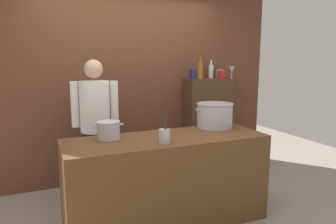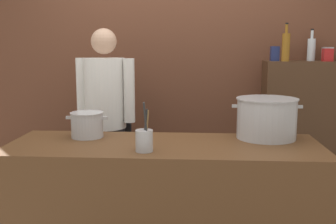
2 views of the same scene
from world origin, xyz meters
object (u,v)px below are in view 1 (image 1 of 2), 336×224
(chef, at_px, (95,121))
(spice_tin_silver, at_px, (219,74))
(wine_bottle_clear, at_px, (211,71))
(stockpot_small, at_px, (109,130))
(spice_tin_navy, at_px, (193,74))
(wine_bottle_amber, at_px, (200,70))
(stockpot_large, at_px, (215,115))
(spice_tin_red, at_px, (221,75))
(utensil_crock, at_px, (164,136))
(wine_glass_tall, at_px, (232,70))

(chef, xyz_separation_m, spice_tin_silver, (1.92, 0.43, 0.48))
(chef, height_order, wine_bottle_clear, wine_bottle_clear)
(chef, distance_m, stockpot_small, 0.64)
(chef, height_order, spice_tin_navy, chef)
(wine_bottle_amber, bearing_deg, stockpot_large, -108.48)
(stockpot_large, xyz_separation_m, spice_tin_red, (0.66, 0.91, 0.40))
(chef, xyz_separation_m, spice_tin_navy, (1.45, 0.37, 0.48))
(utensil_crock, bearing_deg, stockpot_large, 27.49)
(stockpot_small, relative_size, spice_tin_navy, 2.24)
(stockpot_small, height_order, utensil_crock, utensil_crock)
(spice_tin_red, xyz_separation_m, spice_tin_silver, (0.03, 0.11, 0.01))
(stockpot_small, height_order, wine_bottle_amber, wine_bottle_amber)
(wine_bottle_clear, relative_size, wine_glass_tall, 1.61)
(stockpot_small, xyz_separation_m, wine_glass_tall, (2.03, 0.92, 0.52))
(stockpot_large, relative_size, spice_tin_red, 4.25)
(wine_glass_tall, distance_m, spice_tin_silver, 0.20)
(stockpot_small, height_order, spice_tin_silver, spice_tin_silver)
(spice_tin_silver, bearing_deg, stockpot_small, -150.74)
(wine_bottle_clear, bearing_deg, spice_tin_red, -43.21)
(wine_glass_tall, height_order, spice_tin_silver, wine_glass_tall)
(spice_tin_silver, bearing_deg, spice_tin_navy, -172.38)
(spice_tin_red, bearing_deg, spice_tin_navy, 174.55)
(spice_tin_red, bearing_deg, wine_bottle_clear, 136.79)
(utensil_crock, relative_size, spice_tin_navy, 2.32)
(chef, bearing_deg, spice_tin_silver, -152.10)
(chef, relative_size, stockpot_large, 3.54)
(chef, xyz_separation_m, spice_tin_red, (1.89, 0.33, 0.48))
(chef, distance_m, utensil_crock, 1.09)
(utensil_crock, distance_m, spice_tin_navy, 1.75)
(stockpot_small, relative_size, wine_bottle_amber, 0.88)
(stockpot_large, relative_size, spice_tin_navy, 3.62)
(wine_bottle_clear, height_order, wine_glass_tall, wine_bottle_clear)
(utensil_crock, bearing_deg, spice_tin_red, 42.41)
(wine_glass_tall, bearing_deg, spice_tin_navy, 172.05)
(wine_bottle_clear, bearing_deg, wine_bottle_amber, -151.80)
(spice_tin_silver, bearing_deg, wine_glass_tall, -51.02)
(stockpot_large, bearing_deg, spice_tin_red, 54.05)
(wine_glass_tall, bearing_deg, wine_bottle_amber, 178.93)
(wine_glass_tall, bearing_deg, stockpot_small, -155.52)
(wine_bottle_amber, bearing_deg, spice_tin_navy, 136.95)
(chef, distance_m, spice_tin_red, 1.98)
(wine_bottle_clear, bearing_deg, spice_tin_silver, 0.31)
(stockpot_large, relative_size, stockpot_small, 1.62)
(stockpot_large, bearing_deg, utensil_crock, -152.51)
(stockpot_large, distance_m, stockpot_small, 1.22)
(wine_bottle_amber, bearing_deg, wine_glass_tall, -1.07)
(chef, xyz_separation_m, stockpot_small, (0.01, -0.64, 0.02))
(spice_tin_red, distance_m, spice_tin_silver, 0.11)
(utensil_crock, xyz_separation_m, wine_bottle_clear, (1.33, 1.42, 0.52))
(stockpot_small, xyz_separation_m, wine_bottle_clear, (1.77, 1.07, 0.50))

